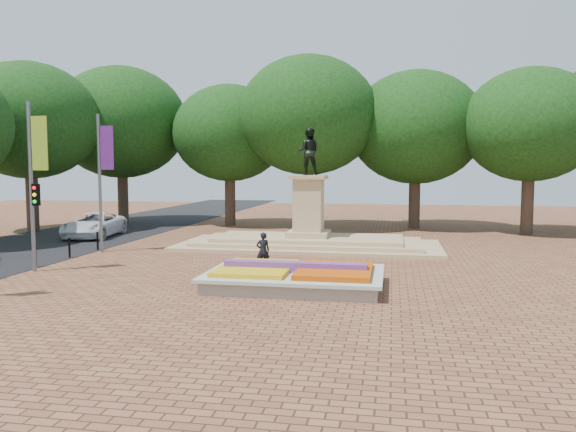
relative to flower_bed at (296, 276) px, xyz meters
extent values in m
plane|color=brown|center=(-1.03, 2.00, -0.38)|extent=(90.00, 90.00, 0.00)
cube|color=black|center=(-16.03, 7.00, -0.37)|extent=(9.00, 90.00, 0.02)
cube|color=gray|center=(-0.03, 0.00, -0.15)|extent=(6.00, 4.00, 0.45)
cube|color=beige|center=(-0.03, 0.00, 0.12)|extent=(6.30, 4.30, 0.12)
cube|color=#CC5B0B|center=(1.42, 0.00, 0.25)|extent=(2.60, 3.40, 0.22)
cube|color=gold|center=(-1.48, 0.00, 0.24)|extent=(2.60, 3.40, 0.18)
cube|color=#572F81|center=(-0.03, 0.00, 0.34)|extent=(5.20, 0.55, 0.38)
cube|color=tan|center=(-1.03, 10.00, -0.28)|extent=(14.00, 6.00, 0.20)
cube|color=tan|center=(-1.03, 10.00, -0.08)|extent=(12.00, 5.00, 0.20)
cube|color=tan|center=(-1.03, 10.00, 0.12)|extent=(10.00, 4.00, 0.20)
cube|color=tan|center=(-1.03, 10.00, 0.37)|extent=(2.20, 2.20, 0.30)
cube|color=tan|center=(-1.03, 10.00, 1.92)|extent=(1.50, 1.50, 2.80)
cube|color=tan|center=(-1.03, 10.00, 3.42)|extent=(1.90, 1.90, 0.20)
imported|color=black|center=(-1.03, 10.00, 4.77)|extent=(1.22, 0.95, 2.50)
cylinder|color=#3A2C20|center=(-17.03, 20.00, 1.62)|extent=(0.80, 0.80, 4.00)
ellipsoid|color=black|center=(-17.03, 20.00, 6.32)|extent=(8.80, 8.80, 7.48)
cylinder|color=#3A2C20|center=(-9.03, 20.00, 1.62)|extent=(0.80, 0.80, 4.00)
ellipsoid|color=black|center=(-9.03, 20.00, 6.32)|extent=(8.80, 8.80, 7.48)
cylinder|color=#3A2C20|center=(-2.03, 20.00, 1.62)|extent=(0.80, 0.80, 4.00)
ellipsoid|color=black|center=(-2.03, 20.00, 6.32)|extent=(8.80, 8.80, 7.48)
cylinder|color=#3A2C20|center=(4.97, 20.00, 1.62)|extent=(0.80, 0.80, 4.00)
ellipsoid|color=black|center=(4.97, 20.00, 6.32)|extent=(8.80, 8.80, 7.48)
cylinder|color=#3A2C20|center=(11.97, 20.00, 1.62)|extent=(0.80, 0.80, 4.00)
ellipsoid|color=black|center=(11.97, 20.00, 6.32)|extent=(8.80, 8.80, 7.48)
cylinder|color=#3A2C20|center=(-20.53, 15.00, 1.54)|extent=(0.80, 0.80, 3.84)
ellipsoid|color=black|center=(-20.53, 15.00, 6.03)|extent=(8.40, 8.40, 7.14)
cylinder|color=slate|center=(-11.23, 1.00, 3.12)|extent=(0.16, 0.16, 7.00)
cube|color=#82A921|center=(-10.78, 1.00, 4.92)|extent=(0.70, 0.04, 2.20)
cylinder|color=slate|center=(-11.23, 6.50, 3.12)|extent=(0.16, 0.16, 7.00)
cube|color=#591B71|center=(-10.78, 6.50, 4.92)|extent=(0.70, 0.04, 2.20)
cube|color=black|center=(-11.03, 1.00, 2.82)|extent=(0.28, 0.18, 0.90)
cylinder|color=black|center=(-11.73, 1.80, 0.07)|extent=(0.10, 0.10, 0.90)
sphere|color=black|center=(-11.73, 1.80, 0.54)|extent=(0.12, 0.12, 0.12)
cylinder|color=black|center=(-11.73, 4.40, 0.07)|extent=(0.10, 0.10, 0.90)
sphere|color=black|center=(-11.73, 4.40, 0.54)|extent=(0.12, 0.12, 0.12)
cylinder|color=black|center=(-11.73, 7.00, 0.07)|extent=(0.10, 0.10, 0.90)
sphere|color=black|center=(-11.73, 7.00, 0.54)|extent=(0.12, 0.12, 0.12)
imported|color=white|center=(-14.80, 12.07, 0.39)|extent=(3.21, 5.77, 1.53)
imported|color=black|center=(-1.96, 3.19, 0.41)|extent=(0.68, 0.58, 1.58)
camera|label=1|loc=(3.39, -19.75, 3.94)|focal=35.00mm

